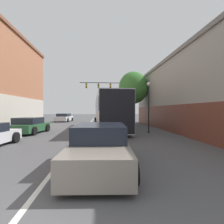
{
  "coord_description": "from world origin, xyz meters",
  "views": [
    {
      "loc": [
        1.45,
        -1.83,
        1.89
      ],
      "look_at": [
        2.54,
        14.15,
        1.72
      ],
      "focal_mm": 28.0,
      "sensor_mm": 36.0,
      "label": 1
    }
  ],
  "objects_px": {
    "bus": "(109,110)",
    "traffic_signal_gantry": "(109,92)",
    "hatchback_foreground": "(100,147)",
    "parked_car_left_mid": "(64,118)",
    "street_tree_near": "(133,88)",
    "parked_car_left_near": "(30,126)",
    "street_lamp": "(149,104)"
  },
  "relations": [
    {
      "from": "bus",
      "to": "traffic_signal_gantry",
      "type": "relative_size",
      "value": 1.59
    },
    {
      "from": "bus",
      "to": "hatchback_foreground",
      "type": "bearing_deg",
      "value": 173.13
    },
    {
      "from": "bus",
      "to": "traffic_signal_gantry",
      "type": "bearing_deg",
      "value": -5.61
    },
    {
      "from": "parked_car_left_mid",
      "to": "traffic_signal_gantry",
      "type": "xyz_separation_m",
      "value": [
        7.49,
        0.27,
        4.39
      ]
    },
    {
      "from": "parked_car_left_mid",
      "to": "street_tree_near",
      "type": "relative_size",
      "value": 0.67
    },
    {
      "from": "bus",
      "to": "parked_car_left_mid",
      "type": "xyz_separation_m",
      "value": [
        -6.81,
        12.0,
        -1.24
      ]
    },
    {
      "from": "bus",
      "to": "street_tree_near",
      "type": "distance_m",
      "value": 6.64
    },
    {
      "from": "bus",
      "to": "parked_car_left_near",
      "type": "bearing_deg",
      "value": 108.55
    },
    {
      "from": "hatchback_foreground",
      "to": "parked_car_left_near",
      "type": "distance_m",
      "value": 10.56
    },
    {
      "from": "parked_car_left_mid",
      "to": "hatchback_foreground",
      "type": "bearing_deg",
      "value": -160.59
    },
    {
      "from": "parked_car_left_mid",
      "to": "street_lamp",
      "type": "distance_m",
      "value": 18.0
    },
    {
      "from": "parked_car_left_mid",
      "to": "street_tree_near",
      "type": "distance_m",
      "value": 13.06
    },
    {
      "from": "parked_car_left_mid",
      "to": "street_lamp",
      "type": "bearing_deg",
      "value": -140.95
    },
    {
      "from": "hatchback_foreground",
      "to": "parked_car_left_near",
      "type": "height_order",
      "value": "hatchback_foreground"
    },
    {
      "from": "street_tree_near",
      "to": "hatchback_foreground",
      "type": "bearing_deg",
      "value": -104.62
    },
    {
      "from": "parked_car_left_near",
      "to": "traffic_signal_gantry",
      "type": "distance_m",
      "value": 17.1
    },
    {
      "from": "street_tree_near",
      "to": "traffic_signal_gantry",
      "type": "bearing_deg",
      "value": 110.27
    },
    {
      "from": "bus",
      "to": "hatchback_foreground",
      "type": "height_order",
      "value": "bus"
    },
    {
      "from": "parked_car_left_near",
      "to": "street_tree_near",
      "type": "xyz_separation_m",
      "value": [
        10.02,
        7.49,
        4.12
      ]
    },
    {
      "from": "hatchback_foreground",
      "to": "traffic_signal_gantry",
      "type": "distance_m",
      "value": 24.12
    },
    {
      "from": "bus",
      "to": "parked_car_left_near",
      "type": "relative_size",
      "value": 2.91
    },
    {
      "from": "parked_car_left_near",
      "to": "traffic_signal_gantry",
      "type": "xyz_separation_m",
      "value": [
        7.31,
        14.82,
        4.41
      ]
    },
    {
      "from": "parked_car_left_mid",
      "to": "street_lamp",
      "type": "relative_size",
      "value": 1.08
    },
    {
      "from": "parked_car_left_mid",
      "to": "traffic_signal_gantry",
      "type": "height_order",
      "value": "traffic_signal_gantry"
    },
    {
      "from": "hatchback_foreground",
      "to": "traffic_signal_gantry",
      "type": "bearing_deg",
      "value": -0.94
    },
    {
      "from": "parked_car_left_near",
      "to": "hatchback_foreground",
      "type": "bearing_deg",
      "value": -140.55
    },
    {
      "from": "bus",
      "to": "parked_car_left_near",
      "type": "xyz_separation_m",
      "value": [
        -6.63,
        -2.55,
        -1.26
      ]
    },
    {
      "from": "parked_car_left_near",
      "to": "parked_car_left_mid",
      "type": "distance_m",
      "value": 14.54
    },
    {
      "from": "parked_car_left_near",
      "to": "street_lamp",
      "type": "relative_size",
      "value": 0.96
    },
    {
      "from": "hatchback_foreground",
      "to": "street_lamp",
      "type": "height_order",
      "value": "street_lamp"
    },
    {
      "from": "parked_car_left_mid",
      "to": "traffic_signal_gantry",
      "type": "distance_m",
      "value": 8.68
    },
    {
      "from": "parked_car_left_near",
      "to": "parked_car_left_mid",
      "type": "bearing_deg",
      "value": 7.15
    }
  ]
}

